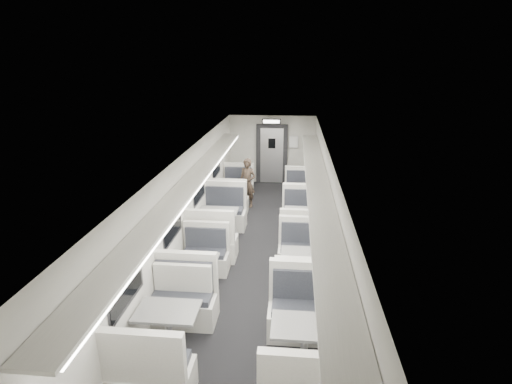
% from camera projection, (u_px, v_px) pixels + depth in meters
% --- Properties ---
extents(room, '(3.24, 12.24, 2.64)m').
position_uv_depth(room, '(255.00, 211.00, 8.44)').
color(room, black).
rests_on(room, ground).
extents(booth_left_a, '(0.97, 1.98, 1.06)m').
position_uv_depth(booth_left_a, '(235.00, 193.00, 12.24)').
color(booth_left_a, silver).
rests_on(booth_left_a, room).
extents(booth_left_b, '(1.13, 2.30, 1.23)m').
position_uv_depth(booth_left_b, '(218.00, 226.00, 9.66)').
color(booth_left_b, silver).
rests_on(booth_left_b, room).
extents(booth_left_c, '(0.97, 1.97, 1.05)m').
position_uv_depth(booth_left_c, '(197.00, 274.00, 7.63)').
color(booth_left_c, silver).
rests_on(booth_left_c, room).
extents(booth_left_d, '(1.10, 2.23, 1.19)m').
position_uv_depth(booth_left_d, '(169.00, 332.00, 5.94)').
color(booth_left_d, silver).
rests_on(booth_left_d, room).
extents(booth_right_a, '(0.97, 1.97, 1.05)m').
position_uv_depth(booth_right_a, '(300.00, 197.00, 11.86)').
color(booth_right_a, silver).
rests_on(booth_right_a, room).
extents(booth_right_b, '(1.00, 2.02, 1.08)m').
position_uv_depth(booth_right_b, '(301.00, 223.00, 9.96)').
color(booth_right_b, silver).
rests_on(booth_right_b, room).
extents(booth_right_c, '(1.00, 2.02, 1.08)m').
position_uv_depth(booth_right_c, '(302.00, 268.00, 7.81)').
color(booth_right_c, silver).
rests_on(booth_right_c, room).
extents(booth_right_d, '(1.12, 2.28, 1.22)m').
position_uv_depth(booth_right_d, '(304.00, 348.00, 5.58)').
color(booth_right_d, silver).
rests_on(booth_right_d, room).
extents(passenger, '(0.63, 0.52, 1.48)m').
position_uv_depth(passenger, '(247.00, 183.00, 11.89)').
color(passenger, black).
rests_on(passenger, room).
extents(window_a, '(0.02, 1.18, 0.84)m').
position_uv_depth(window_a, '(216.00, 163.00, 11.73)').
color(window_a, black).
rests_on(window_a, room).
extents(window_b, '(0.02, 1.18, 0.84)m').
position_uv_depth(window_b, '(199.00, 185.00, 9.66)').
color(window_b, black).
rests_on(window_b, room).
extents(window_c, '(0.02, 1.18, 0.84)m').
position_uv_depth(window_c, '(172.00, 220.00, 7.58)').
color(window_c, black).
rests_on(window_c, room).
extents(window_d, '(0.02, 1.18, 0.84)m').
position_uv_depth(window_d, '(126.00, 281.00, 5.50)').
color(window_d, black).
rests_on(window_d, room).
extents(luggage_rack_left, '(0.46, 10.40, 0.09)m').
position_uv_depth(luggage_rack_left, '(193.00, 181.00, 8.04)').
color(luggage_rack_left, silver).
rests_on(luggage_rack_left, room).
extents(luggage_rack_right, '(0.46, 10.40, 0.09)m').
position_uv_depth(luggage_rack_right, '(317.00, 185.00, 7.81)').
color(luggage_rack_right, silver).
rests_on(luggage_rack_right, room).
extents(vestibule_door, '(1.10, 0.13, 2.10)m').
position_uv_depth(vestibule_door, '(272.00, 155.00, 14.08)').
color(vestibule_door, black).
rests_on(vestibule_door, room).
extents(exit_sign, '(0.62, 0.12, 0.16)m').
position_uv_depth(exit_sign, '(271.00, 121.00, 13.23)').
color(exit_sign, black).
rests_on(exit_sign, room).
extents(wall_notice, '(0.32, 0.02, 0.40)m').
position_uv_depth(wall_notice, '(293.00, 142.00, 13.86)').
color(wall_notice, white).
rests_on(wall_notice, room).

